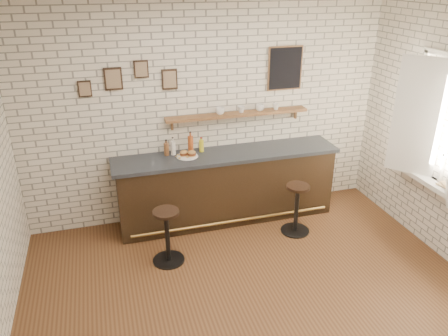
{
  "coord_description": "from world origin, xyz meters",
  "views": [
    {
      "loc": [
        -1.39,
        -3.55,
        3.26
      ],
      "look_at": [
        -0.09,
        0.9,
        1.17
      ],
      "focal_mm": 35.0,
      "sensor_mm": 36.0,
      "label": 1
    }
  ],
  "objects_px": {
    "shelf_cup_c": "(260,108)",
    "book_lower": "(443,187)",
    "ciabatta_sandwich": "(188,153)",
    "condiment_bottle_yellow": "(201,146)",
    "bitters_bottle_brown": "(166,149)",
    "bitters_bottle_white": "(173,148)",
    "bar_stool_right": "(297,207)",
    "shelf_cup_d": "(276,107)",
    "sandwich_plate": "(187,156)",
    "bar_stool_left": "(167,235)",
    "bitters_bottle_amber": "(191,144)",
    "shelf_cup_b": "(241,109)",
    "book_upper": "(443,186)",
    "bar_counter": "(227,186)",
    "shelf_cup_a": "(220,111)"
  },
  "relations": [
    {
      "from": "book_lower",
      "to": "bitters_bottle_amber",
      "type": "bearing_deg",
      "value": 134.82
    },
    {
      "from": "bitters_bottle_amber",
      "to": "shelf_cup_d",
      "type": "bearing_deg",
      "value": 2.17
    },
    {
      "from": "bitters_bottle_white",
      "to": "bar_stool_right",
      "type": "height_order",
      "value": "bitters_bottle_white"
    },
    {
      "from": "shelf_cup_d",
      "to": "book_lower",
      "type": "xyz_separation_m",
      "value": [
        1.42,
        -1.77,
        -0.6
      ]
    },
    {
      "from": "condiment_bottle_yellow",
      "to": "bitters_bottle_white",
      "type": "bearing_deg",
      "value": 180.0
    },
    {
      "from": "bar_stool_left",
      "to": "shelf_cup_c",
      "type": "relative_size",
      "value": 6.02
    },
    {
      "from": "bitters_bottle_brown",
      "to": "book_upper",
      "type": "bearing_deg",
      "value": -29.96
    },
    {
      "from": "shelf_cup_c",
      "to": "book_lower",
      "type": "relative_size",
      "value": 0.55
    },
    {
      "from": "bitters_bottle_brown",
      "to": "book_upper",
      "type": "relative_size",
      "value": 1.04
    },
    {
      "from": "bar_counter",
      "to": "book_upper",
      "type": "xyz_separation_m",
      "value": [
        2.19,
        -1.57,
        0.45
      ]
    },
    {
      "from": "bar_counter",
      "to": "sandwich_plate",
      "type": "bearing_deg",
      "value": 177.27
    },
    {
      "from": "condiment_bottle_yellow",
      "to": "bar_stool_right",
      "type": "height_order",
      "value": "condiment_bottle_yellow"
    },
    {
      "from": "shelf_cup_c",
      "to": "bar_stool_left",
      "type": "bearing_deg",
      "value": 155.52
    },
    {
      "from": "bar_stool_left",
      "to": "shelf_cup_c",
      "type": "bearing_deg",
      "value": 33.27
    },
    {
      "from": "sandwich_plate",
      "to": "bar_stool_left",
      "type": "height_order",
      "value": "sandwich_plate"
    },
    {
      "from": "shelf_cup_a",
      "to": "shelf_cup_c",
      "type": "bearing_deg",
      "value": -22.44
    },
    {
      "from": "bar_counter",
      "to": "shelf_cup_d",
      "type": "distance_m",
      "value": 1.31
    },
    {
      "from": "bitters_bottle_brown",
      "to": "shelf_cup_b",
      "type": "xyz_separation_m",
      "value": [
        1.06,
        0.05,
        0.44
      ]
    },
    {
      "from": "shelf_cup_b",
      "to": "bar_stool_right",
      "type": "bearing_deg",
      "value": -131.3
    },
    {
      "from": "bar_stool_left",
      "to": "bar_stool_right",
      "type": "height_order",
      "value": "bar_stool_left"
    },
    {
      "from": "bitters_bottle_brown",
      "to": "shelf_cup_a",
      "type": "bearing_deg",
      "value": 3.53
    },
    {
      "from": "bitters_bottle_amber",
      "to": "bar_stool_left",
      "type": "distance_m",
      "value": 1.32
    },
    {
      "from": "ciabatta_sandwich",
      "to": "condiment_bottle_yellow",
      "type": "distance_m",
      "value": 0.26
    },
    {
      "from": "sandwich_plate",
      "to": "condiment_bottle_yellow",
      "type": "height_order",
      "value": "condiment_bottle_yellow"
    },
    {
      "from": "bitters_bottle_brown",
      "to": "condiment_bottle_yellow",
      "type": "relative_size",
      "value": 1.08
    },
    {
      "from": "ciabatta_sandwich",
      "to": "book_lower",
      "type": "bearing_deg",
      "value": -30.3
    },
    {
      "from": "bar_counter",
      "to": "condiment_bottle_yellow",
      "type": "bearing_deg",
      "value": 154.09
    },
    {
      "from": "shelf_cup_c",
      "to": "condiment_bottle_yellow",
      "type": "bearing_deg",
      "value": 125.4
    },
    {
      "from": "bitters_bottle_white",
      "to": "bitters_bottle_amber",
      "type": "height_order",
      "value": "bitters_bottle_amber"
    },
    {
      "from": "bitters_bottle_amber",
      "to": "shelf_cup_a",
      "type": "relative_size",
      "value": 2.46
    },
    {
      "from": "bitters_bottle_brown",
      "to": "bar_stool_left",
      "type": "xyz_separation_m",
      "value": [
        -0.19,
        -0.95,
        -0.72
      ]
    },
    {
      "from": "ciabatta_sandwich",
      "to": "bitters_bottle_amber",
      "type": "height_order",
      "value": "bitters_bottle_amber"
    },
    {
      "from": "sandwich_plate",
      "to": "shelf_cup_b",
      "type": "xyz_separation_m",
      "value": [
        0.81,
        0.17,
        0.53
      ]
    },
    {
      "from": "bitters_bottle_amber",
      "to": "bar_stool_right",
      "type": "xyz_separation_m",
      "value": [
        1.26,
        -0.77,
        -0.76
      ]
    },
    {
      "from": "bar_counter",
      "to": "book_upper",
      "type": "relative_size",
      "value": 14.61
    },
    {
      "from": "sandwich_plate",
      "to": "bitters_bottle_brown",
      "type": "relative_size",
      "value": 1.27
    },
    {
      "from": "ciabatta_sandwich",
      "to": "bitters_bottle_brown",
      "type": "xyz_separation_m",
      "value": [
        -0.26,
        0.13,
        0.04
      ]
    },
    {
      "from": "shelf_cup_b",
      "to": "condiment_bottle_yellow",
      "type": "bearing_deg",
      "value": 110.14
    },
    {
      "from": "ciabatta_sandwich",
      "to": "bitters_bottle_brown",
      "type": "height_order",
      "value": "bitters_bottle_brown"
    },
    {
      "from": "bar_counter",
      "to": "shelf_cup_b",
      "type": "relative_size",
      "value": 32.85
    },
    {
      "from": "condiment_bottle_yellow",
      "to": "shelf_cup_d",
      "type": "relative_size",
      "value": 2.25
    },
    {
      "from": "bitters_bottle_amber",
      "to": "shelf_cup_b",
      "type": "height_order",
      "value": "shelf_cup_b"
    },
    {
      "from": "bitters_bottle_white",
      "to": "shelf_cup_d",
      "type": "height_order",
      "value": "shelf_cup_d"
    },
    {
      "from": "bitters_bottle_white",
      "to": "condiment_bottle_yellow",
      "type": "distance_m",
      "value": 0.39
    },
    {
      "from": "bitters_bottle_brown",
      "to": "sandwich_plate",
      "type": "bearing_deg",
      "value": -26.92
    },
    {
      "from": "bitters_bottle_amber",
      "to": "shelf_cup_b",
      "type": "relative_size",
      "value": 3.18
    },
    {
      "from": "book_lower",
      "to": "book_upper",
      "type": "xyz_separation_m",
      "value": [
        0.0,
        -0.0,
        0.02
      ]
    },
    {
      "from": "bar_counter",
      "to": "bitters_bottle_white",
      "type": "distance_m",
      "value": 0.94
    },
    {
      "from": "shelf_cup_d",
      "to": "book_upper",
      "type": "relative_size",
      "value": 0.43
    },
    {
      "from": "bar_counter",
      "to": "book_upper",
      "type": "bearing_deg",
      "value": -35.58
    }
  ]
}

